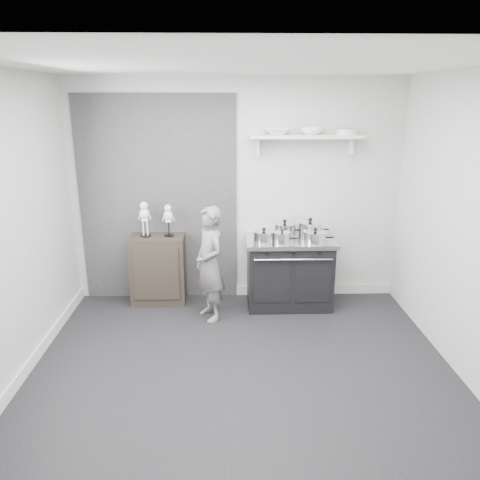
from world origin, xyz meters
The scene contains 16 objects.
ground centered at (0.00, 0.00, 0.00)m, with size 4.00×4.00×0.00m, color black.
room_shell centered at (-0.09, 0.15, 1.64)m, with size 4.02×3.62×2.71m.
wall_shelf centered at (0.80, 1.68, 2.01)m, with size 1.30×0.26×0.24m.
stove centered at (0.63, 1.48, 0.43)m, with size 1.05×0.66×0.84m.
side_cabinet centered at (-0.97, 1.61, 0.43)m, with size 0.66×0.38×0.85m, color black.
child centered at (-0.32, 1.14, 0.66)m, with size 0.48×0.32×1.32m, color slate.
pot_front_left centered at (0.31, 1.35, 0.91)m, with size 0.33×0.25×0.18m.
pot_back_left centered at (0.58, 1.61, 0.92)m, with size 0.36×0.27×0.20m.
pot_back_right centered at (0.88, 1.59, 0.93)m, with size 0.37×0.29×0.23m.
pot_front_right centered at (0.90, 1.32, 0.91)m, with size 0.35×0.26×0.18m.
pot_front_center centered at (0.51, 1.29, 0.91)m, with size 0.28×0.19×0.17m.
skeleton_full centered at (-1.10, 1.61, 1.10)m, with size 0.14×0.09×0.49m, color white, non-canonical shape.
skeleton_torso centered at (-0.82, 1.61, 1.07)m, with size 0.12×0.08×0.45m, color white, non-canonical shape.
bowl_large centered at (0.47, 1.67, 2.08)m, with size 0.29×0.29×0.07m, color white.
bowl_small centered at (0.86, 1.67, 2.08)m, with size 0.26×0.26×0.08m, color white.
plate_stack centered at (1.27, 1.67, 2.07)m, with size 0.24×0.24×0.06m, color silver.
Camera 1 is at (-0.13, -3.81, 2.46)m, focal length 35.00 mm.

